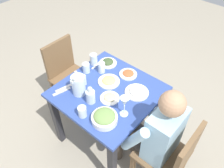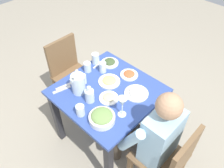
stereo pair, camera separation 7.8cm
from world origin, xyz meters
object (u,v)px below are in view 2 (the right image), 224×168
at_px(wine_glass, 122,103).
at_px(chair_near, 169,159).
at_px(plate_rice_curry, 129,74).
at_px(diner_near, 151,134).
at_px(salt_shaker, 77,72).
at_px(oil_carafe, 90,96).
at_px(chair_far, 69,70).
at_px(plate_dolmas, 110,62).
at_px(water_glass_near_left, 87,67).
at_px(water_pitcher, 78,84).
at_px(water_glass_far_right, 96,59).
at_px(dining_table, 108,100).
at_px(plate_yoghurt, 136,92).
at_px(plate_fries, 109,81).
at_px(water_glass_far_left, 80,110).
at_px(water_glass_near_right, 103,67).
at_px(salad_bowl, 102,117).
at_px(plate_beans, 109,98).

bearing_deg(wine_glass, chair_near, -79.88).
bearing_deg(chair_near, plate_rice_curry, 66.04).
height_order(diner_near, salt_shaker, diner_near).
relative_size(plate_rice_curry, oil_carafe, 1.05).
xyz_separation_m(chair_far, plate_dolmas, (0.19, -0.48, 0.28)).
height_order(water_glass_near_left, oil_carafe, oil_carafe).
xyz_separation_m(water_pitcher, water_glass_far_right, (0.38, 0.19, -0.04)).
xyz_separation_m(water_pitcher, water_glass_near_left, (0.24, 0.16, -0.05)).
bearing_deg(oil_carafe, wine_glass, -75.41).
bearing_deg(dining_table, water_glass_near_left, 80.22).
distance_m(water_pitcher, plate_yoghurt, 0.51).
relative_size(plate_fries, water_glass_far_left, 2.13).
xyz_separation_m(water_glass_near_left, wine_glass, (-0.17, -0.61, 0.09)).
bearing_deg(plate_fries, salt_shaker, 115.27).
height_order(plate_yoghurt, plate_rice_curry, plate_yoghurt).
bearing_deg(plate_rice_curry, dining_table, 178.16).
bearing_deg(chair_near, diner_near, 90.00).
relative_size(plate_fries, water_glass_near_right, 1.89).
relative_size(chair_near, chair_far, 1.00).
distance_m(water_glass_near_left, salt_shaker, 0.11).
bearing_deg(chair_near, wine_glass, 100.12).
xyz_separation_m(diner_near, plate_dolmas, (0.32, 0.78, 0.13)).
height_order(chair_near, water_glass_far_right, water_glass_far_right).
bearing_deg(oil_carafe, water_glass_near_right, 29.11).
bearing_deg(plate_rice_curry, water_glass_far_left, -177.98).
bearing_deg(salad_bowl, plate_rice_curry, 19.26).
height_order(salad_bowl, plate_fries, salad_bowl).
bearing_deg(plate_rice_curry, chair_near, -113.96).
height_order(plate_beans, water_glass_far_left, water_glass_far_left).
xyz_separation_m(plate_dolmas, plate_rice_curry, (-0.00, -0.26, -0.00)).
relative_size(water_pitcher, oil_carafe, 1.16).
distance_m(salad_bowl, salt_shaker, 0.61).
bearing_deg(dining_table, wine_glass, -112.40).
relative_size(water_pitcher, plate_rice_curry, 1.10).
bearing_deg(water_pitcher, salt_shaker, 54.84).
height_order(salad_bowl, salt_shaker, salad_bowl).
height_order(water_pitcher, oil_carafe, water_pitcher).
xyz_separation_m(chair_far, water_glass_near_left, (-0.04, -0.40, 0.31)).
bearing_deg(salt_shaker, water_glass_near_left, -16.48).
bearing_deg(diner_near, salt_shaker, 91.13).
relative_size(dining_table, salt_shaker, 15.66).
relative_size(dining_table, wine_glass, 4.32).
bearing_deg(water_glass_far_left, water_glass_near_left, 42.12).
height_order(dining_table, water_glass_near_right, water_glass_near_right).
xyz_separation_m(plate_dolmas, water_glass_near_left, (-0.23, 0.08, 0.03)).
distance_m(dining_table, water_glass_far_left, 0.39).
bearing_deg(salad_bowl, diner_near, -53.87).
height_order(water_glass_far_right, wine_glass, wine_glass).
distance_m(diner_near, salt_shaker, 0.90).
bearing_deg(water_pitcher, plate_rice_curry, -21.18).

